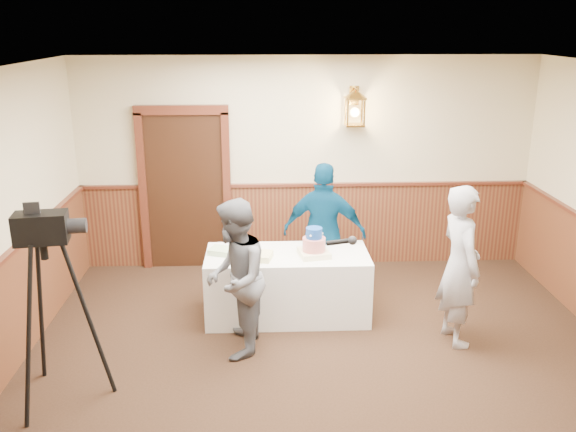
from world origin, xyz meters
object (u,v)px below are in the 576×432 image
baker (460,266)px  assistant_p (324,233)px  display_table (287,285)px  sheet_cake_green (222,251)px  tiered_cake (314,245)px  interviewer (235,279)px  sheet_cake_yellow (256,256)px  tv_camera_rig (53,319)px

baker → assistant_p: size_ratio=1.01×
display_table → baker: bearing=-20.4°
sheet_cake_green → baker: 2.53m
tiered_cake → baker: baker is taller
tiered_cake → baker: (1.43, -0.56, -0.04)m
display_table → interviewer: interviewer is taller
tiered_cake → sheet_cake_green: (-1.01, 0.11, -0.10)m
display_table → sheet_cake_yellow: bearing=-158.1°
sheet_cake_green → tv_camera_rig: 2.04m
sheet_cake_yellow → interviewer: bearing=-107.5°
sheet_cake_green → baker: bearing=-15.4°
sheet_cake_green → baker: (2.44, -0.67, 0.06)m
sheet_cake_green → tiered_cake: bearing=-6.2°
assistant_p → baker: bearing=153.1°
tiered_cake → tv_camera_rig: (-2.36, -1.43, -0.10)m
baker → sheet_cake_green: bearing=65.7°
sheet_cake_yellow → baker: (2.06, -0.50, 0.06)m
sheet_cake_green → baker: baker is taller
display_table → tiered_cake: (0.29, -0.08, 0.50)m
interviewer → baker: baker is taller
tiered_cake → assistant_p: (0.17, 0.53, -0.04)m
baker → sheet_cake_yellow: bearing=67.3°
sheet_cake_yellow → tv_camera_rig: (-1.73, -1.37, -0.01)m
tiered_cake → baker: 1.54m
tv_camera_rig → tiered_cake: bearing=22.9°
baker → tiered_cake: bearing=59.6°
tiered_cake → sheet_cake_yellow: size_ratio=1.11×
tv_camera_rig → interviewer: bearing=17.1°
assistant_p → tv_camera_rig: tv_camera_rig is taller
display_table → tiered_cake: 0.58m
display_table → interviewer: 1.04m
tv_camera_rig → sheet_cake_green: bearing=40.4°
tv_camera_rig → sheet_cake_yellow: bearing=30.0°
sheet_cake_yellow → assistant_p: (0.80, 0.59, 0.05)m
sheet_cake_green → assistant_p: bearing=19.7°
display_table → sheet_cake_yellow: sheet_cake_yellow is taller
sheet_cake_yellow → tv_camera_rig: 2.20m
sheet_cake_yellow → interviewer: (-0.20, -0.64, 0.01)m
sheet_cake_green → tv_camera_rig: bearing=-131.3°
interviewer → tv_camera_rig: 1.69m
sheet_cake_green → assistant_p: (1.18, 0.42, 0.05)m
tiered_cake → sheet_cake_yellow: bearing=-174.6°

